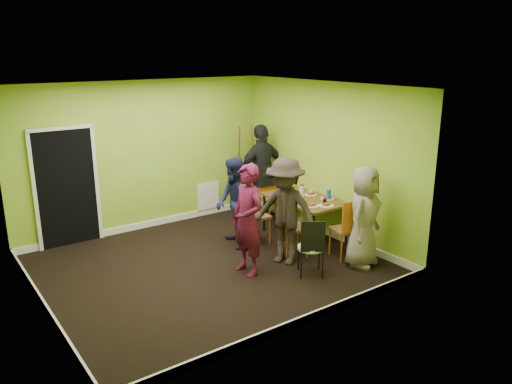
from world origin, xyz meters
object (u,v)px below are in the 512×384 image
at_px(chair_left_near, 288,223).
at_px(thermos, 302,192).
at_px(person_back_end, 262,171).
at_px(chair_left_far, 250,211).
at_px(blue_bottle, 329,195).
at_px(orange_bottle, 294,195).
at_px(dining_table, 304,201).
at_px(person_left_near, 285,211).
at_px(person_front_end, 364,217).
at_px(person_left_far, 235,203).
at_px(chair_bentwood, 312,245).
at_px(person_standing, 248,220).
at_px(chair_front_end, 349,226).
at_px(easel, 251,169).
at_px(chair_back_end, 268,181).

xyz_separation_m(chair_left_near, thermos, (0.70, 0.50, 0.29)).
bearing_deg(person_back_end, chair_left_far, 46.95).
xyz_separation_m(blue_bottle, orange_bottle, (-0.42, 0.44, -0.05)).
bearing_deg(dining_table, thermos, 176.35).
relative_size(person_left_near, person_front_end, 1.07).
height_order(dining_table, person_left_near, person_left_near).
xyz_separation_m(blue_bottle, person_left_far, (-1.54, 0.69, -0.06)).
relative_size(chair_bentwood, thermos, 3.86).
relative_size(dining_table, person_standing, 0.87).
height_order(dining_table, chair_front_end, chair_front_end).
bearing_deg(person_left_far, chair_left_far, 88.26).
distance_m(person_standing, person_front_end, 1.84).
height_order(easel, blue_bottle, easel).
bearing_deg(easel, person_back_end, -91.25).
distance_m(dining_table, orange_bottle, 0.21).
relative_size(dining_table, person_back_end, 0.79).
relative_size(person_standing, person_front_end, 1.06).
relative_size(chair_back_end, easel, 0.59).
height_order(person_standing, person_left_near, person_left_near).
bearing_deg(blue_bottle, chair_left_far, 153.92).
bearing_deg(chair_back_end, dining_table, 91.05).
bearing_deg(blue_bottle, person_back_end, 95.75).
relative_size(dining_table, easel, 0.80).
bearing_deg(chair_left_far, easel, 147.95).
distance_m(chair_left_far, person_left_near, 1.00).
xyz_separation_m(easel, person_left_near, (-1.11, -2.51, -0.06)).
relative_size(orange_bottle, person_front_end, 0.05).
height_order(chair_front_end, person_left_near, person_left_near).
height_order(chair_left_near, chair_back_end, chair_back_end).
distance_m(blue_bottle, person_left_far, 1.69).
bearing_deg(person_left_far, blue_bottle, 79.30).
height_order(blue_bottle, person_back_end, person_back_end).
relative_size(easel, orange_bottle, 21.35).
xyz_separation_m(dining_table, chair_back_end, (0.14, 1.25, 0.08)).
bearing_deg(blue_bottle, chair_left_near, -170.74).
bearing_deg(person_left_far, chair_back_end, 136.06).
height_order(dining_table, person_left_far, person_left_far).
bearing_deg(orange_bottle, person_back_end, 79.63).
bearing_deg(blue_bottle, thermos, 137.56).
bearing_deg(chair_back_end, person_left_near, 66.87).
relative_size(chair_bentwood, orange_bottle, 10.47).
xyz_separation_m(chair_front_end, person_back_end, (0.15, 2.59, 0.38)).
relative_size(chair_left_near, person_left_far, 0.66).
bearing_deg(blue_bottle, dining_table, 131.79).
bearing_deg(person_back_end, thermos, 83.61).
relative_size(chair_front_end, thermos, 4.27).
relative_size(chair_bentwood, person_left_far, 0.58).
height_order(person_left_far, person_back_end, person_back_end).
xyz_separation_m(chair_bentwood, person_left_far, (-0.26, 1.68, 0.28)).
bearing_deg(person_back_end, orange_bottle, 80.29).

